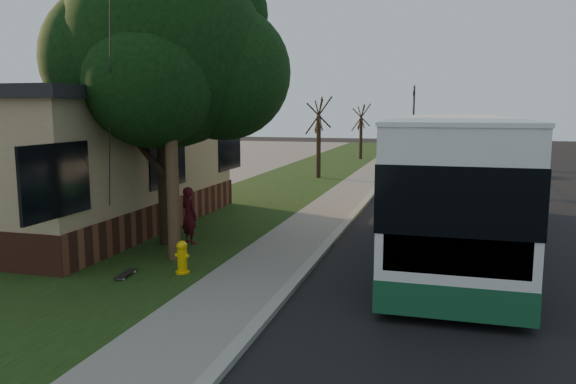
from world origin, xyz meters
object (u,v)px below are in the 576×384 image
(leafy_tree, at_px, (168,53))
(traffic_signal, at_px, (413,116))
(utility_pole, at_px, (169,69))
(fire_hydrant, at_px, (182,257))
(dumpster, at_px, (98,192))
(bare_tree_near, at_px, (319,139))
(skateboard_main, at_px, (126,274))
(distant_car, at_px, (420,156))
(bare_tree_far, at_px, (361,132))
(transit_bus, at_px, (453,177))
(skateboarder, at_px, (189,215))

(leafy_tree, height_order, traffic_signal, leafy_tree)
(utility_pole, bearing_deg, fire_hydrant, -54.62)
(leafy_tree, bearing_deg, dumpster, 142.54)
(bare_tree_near, distance_m, skateboard_main, 18.67)
(skateboard_main, height_order, distant_car, distant_car)
(bare_tree_far, height_order, traffic_signal, traffic_signal)
(bare_tree_near, bearing_deg, bare_tree_far, 87.61)
(traffic_signal, xyz_separation_m, skateboard_main, (-4.19, -34.56, -3.04))
(bare_tree_near, relative_size, dumpster, 2.44)
(utility_pole, relative_size, bare_tree_near, 2.11)
(transit_bus, height_order, skateboard_main, transit_bus)
(skateboard_main, xyz_separation_m, distant_car, (5.19, 24.75, 0.73))
(utility_pole, distance_m, bare_tree_near, 17.19)
(skateboard_main, distance_m, dumpster, 8.90)
(fire_hydrant, relative_size, leafy_tree, 0.09)
(distant_car, bearing_deg, bare_tree_far, 135.42)
(utility_pole, xyz_separation_m, dumpster, (-5.83, 5.46, -3.90))
(bare_tree_near, relative_size, bare_tree_far, 1.07)
(skateboarder, distance_m, skateboard_main, 3.26)
(leafy_tree, xyz_separation_m, dumpster, (-4.96, 3.80, -4.44))
(utility_pole, xyz_separation_m, skateboarder, (-0.36, 1.62, -3.78))
(utility_pole, xyz_separation_m, bare_tree_far, (0.31, 29.01, -2.63))
(dumpster, bearing_deg, skateboarder, -35.03)
(traffic_signal, height_order, skateboarder, traffic_signal)
(fire_hydrant, distance_m, traffic_signal, 34.25)
(fire_hydrant, distance_m, bare_tree_far, 30.04)
(fire_hydrant, xyz_separation_m, transit_bus, (5.81, 4.78, 1.43))
(leafy_tree, distance_m, traffic_signal, 31.76)
(bare_tree_far, bearing_deg, leafy_tree, -92.45)
(bare_tree_near, xyz_separation_m, dumpster, (-5.63, -11.55, -1.42))
(utility_pole, height_order, bare_tree_near, utility_pole)
(skateboarder, xyz_separation_m, distant_car, (5.16, 21.57, 0.00))
(traffic_signal, height_order, skateboard_main, traffic_signal)
(traffic_signal, relative_size, distant_car, 1.10)
(utility_pole, relative_size, dumpster, 5.13)
(bare_tree_near, bearing_deg, skateboard_main, -90.58)
(bare_tree_far, height_order, transit_bus, bare_tree_far)
(fire_hydrant, height_order, leafy_tree, leafy_tree)
(dumpster, height_order, distant_car, distant_car)
(leafy_tree, bearing_deg, transit_bus, 16.13)
(leafy_tree, distance_m, distant_car, 22.68)
(utility_pole, distance_m, dumpster, 8.88)
(leafy_tree, xyz_separation_m, distant_car, (5.67, 21.54, -4.32))
(fire_hydrant, xyz_separation_m, skateboarder, (-1.06, 2.62, 0.42))
(fire_hydrant, relative_size, dumpster, 0.42)
(transit_bus, bearing_deg, utility_pole, -149.82)
(transit_bus, relative_size, skateboarder, 8.32)
(bare_tree_near, height_order, traffic_signal, traffic_signal)
(skateboard_main, bearing_deg, transit_bus, 37.77)
(leafy_tree, xyz_separation_m, transit_bus, (7.38, 2.13, -3.30))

